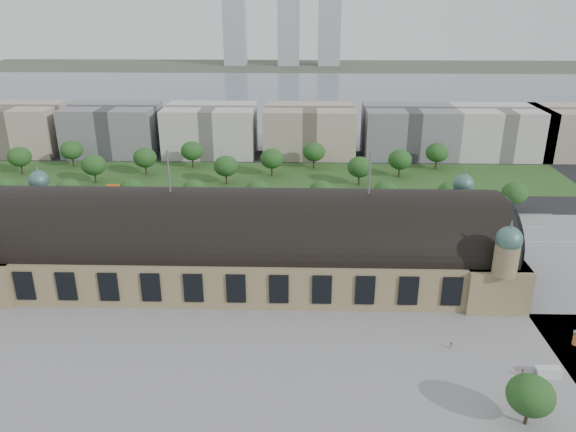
{
  "coord_description": "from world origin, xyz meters",
  "views": [
    {
      "loc": [
        16.71,
        -146.33,
        77.22
      ],
      "look_at": [
        12.49,
        11.45,
        14.0
      ],
      "focal_mm": 35.0,
      "sensor_mm": 36.0,
      "label": 1
    }
  ],
  "objects_px": {
    "petrol_station": "(127,190)",
    "parked_car_0": "(67,239)",
    "van_south": "(547,372)",
    "pedestrian_0": "(451,346)",
    "parked_car_1": "(100,241)",
    "bus_mid": "(311,233)",
    "parked_car_3": "(103,237)",
    "traffic_car_3": "(178,212)",
    "traffic_car_2": "(103,226)",
    "bus_west": "(261,232)",
    "bus_east": "(314,234)",
    "parked_car_2": "(38,240)",
    "traffic_car_6": "(510,228)",
    "advertising_column": "(576,338)",
    "parked_car_4": "(180,237)",
    "parked_car_5": "(105,240)",
    "parked_car_6": "(197,241)",
    "pedestrian_1": "(522,373)",
    "traffic_car_1": "(48,214)"
  },
  "relations": [
    {
      "from": "petrol_station",
      "to": "parked_car_0",
      "type": "bearing_deg",
      "value": -99.71
    },
    {
      "from": "van_south",
      "to": "pedestrian_0",
      "type": "xyz_separation_m",
      "value": [
        -18.04,
        9.75,
        -0.29
      ]
    },
    {
      "from": "parked_car_1",
      "to": "bus_mid",
      "type": "relative_size",
      "value": 0.42
    },
    {
      "from": "parked_car_3",
      "to": "traffic_car_3",
      "type": "bearing_deg",
      "value": 100.23
    },
    {
      "from": "traffic_car_2",
      "to": "bus_west",
      "type": "distance_m",
      "value": 56.53
    },
    {
      "from": "bus_west",
      "to": "bus_mid",
      "type": "relative_size",
      "value": 1.12
    },
    {
      "from": "van_south",
      "to": "bus_east",
      "type": "bearing_deg",
      "value": 123.38
    },
    {
      "from": "parked_car_0",
      "to": "parked_car_2",
      "type": "relative_size",
      "value": 0.81
    },
    {
      "from": "traffic_car_6",
      "to": "parked_car_0",
      "type": "distance_m",
      "value": 151.02
    },
    {
      "from": "traffic_car_2",
      "to": "parked_car_0",
      "type": "bearing_deg",
      "value": -34.99
    },
    {
      "from": "parked_car_3",
      "to": "advertising_column",
      "type": "bearing_deg",
      "value": 27.9
    },
    {
      "from": "parked_car_4",
      "to": "parked_car_5",
      "type": "xyz_separation_m",
      "value": [
        -24.3,
        -3.66,
        0.09
      ]
    },
    {
      "from": "parked_car_2",
      "to": "parked_car_0",
      "type": "bearing_deg",
      "value": 68.17
    },
    {
      "from": "traffic_car_3",
      "to": "parked_car_5",
      "type": "height_order",
      "value": "traffic_car_3"
    },
    {
      "from": "pedestrian_0",
      "to": "parked_car_6",
      "type": "bearing_deg",
      "value": 122.17
    },
    {
      "from": "traffic_car_3",
      "to": "advertising_column",
      "type": "distance_m",
      "value": 137.47
    },
    {
      "from": "pedestrian_1",
      "to": "pedestrian_0",
      "type": "bearing_deg",
      "value": 88.3
    },
    {
      "from": "parked_car_4",
      "to": "traffic_car_6",
      "type": "bearing_deg",
      "value": 70.31
    },
    {
      "from": "parked_car_3",
      "to": "bus_mid",
      "type": "height_order",
      "value": "bus_mid"
    },
    {
      "from": "parked_car_0",
      "to": "bus_mid",
      "type": "xyz_separation_m",
      "value": [
        81.18,
        5.08,
        0.89
      ]
    },
    {
      "from": "traffic_car_2",
      "to": "parked_car_6",
      "type": "bearing_deg",
      "value": 71.18
    },
    {
      "from": "traffic_car_3",
      "to": "bus_east",
      "type": "height_order",
      "value": "bus_east"
    },
    {
      "from": "parked_car_0",
      "to": "bus_west",
      "type": "xyz_separation_m",
      "value": [
        64.33,
        5.08,
        1.07
      ]
    },
    {
      "from": "parked_car_1",
      "to": "advertising_column",
      "type": "bearing_deg",
      "value": 42.72
    },
    {
      "from": "parked_car_3",
      "to": "parked_car_6",
      "type": "bearing_deg",
      "value": 46.75
    },
    {
      "from": "parked_car_3",
      "to": "parked_car_4",
      "type": "bearing_deg",
      "value": 52.81
    },
    {
      "from": "parked_car_0",
      "to": "bus_mid",
      "type": "height_order",
      "value": "bus_mid"
    },
    {
      "from": "traffic_car_3",
      "to": "parked_car_1",
      "type": "xyz_separation_m",
      "value": [
        -20.25,
        -26.61,
        -0.1
      ]
    },
    {
      "from": "bus_mid",
      "to": "bus_east",
      "type": "bearing_deg",
      "value": -94.3
    },
    {
      "from": "traffic_car_3",
      "to": "parked_car_0",
      "type": "bearing_deg",
      "value": 127.88
    },
    {
      "from": "parked_car_6",
      "to": "pedestrian_0",
      "type": "height_order",
      "value": "pedestrian_0"
    },
    {
      "from": "traffic_car_6",
      "to": "parked_car_5",
      "type": "bearing_deg",
      "value": -89.76
    },
    {
      "from": "traffic_car_6",
      "to": "parked_car_6",
      "type": "relative_size",
      "value": 1.11
    },
    {
      "from": "traffic_car_3",
      "to": "van_south",
      "type": "height_order",
      "value": "van_south"
    },
    {
      "from": "parked_car_5",
      "to": "parked_car_4",
      "type": "bearing_deg",
      "value": 64.54
    },
    {
      "from": "petrol_station",
      "to": "bus_mid",
      "type": "relative_size",
      "value": 1.28
    },
    {
      "from": "parked_car_5",
      "to": "bus_west",
      "type": "height_order",
      "value": "bus_west"
    },
    {
      "from": "parked_car_0",
      "to": "parked_car_2",
      "type": "distance_m",
      "value": 9.4
    },
    {
      "from": "traffic_car_1",
      "to": "parked_car_6",
      "type": "distance_m",
      "value": 63.43
    },
    {
      "from": "parked_car_1",
      "to": "traffic_car_6",
      "type": "bearing_deg",
      "value": 71.04
    },
    {
      "from": "bus_west",
      "to": "bus_mid",
      "type": "distance_m",
      "value": 16.85
    },
    {
      "from": "petrol_station",
      "to": "parked_car_1",
      "type": "distance_m",
      "value": 44.51
    },
    {
      "from": "traffic_car_3",
      "to": "traffic_car_6",
      "type": "distance_m",
      "value": 119.57
    },
    {
      "from": "petrol_station",
      "to": "bus_east",
      "type": "height_order",
      "value": "petrol_station"
    },
    {
      "from": "traffic_car_1",
      "to": "pedestrian_0",
      "type": "bearing_deg",
      "value": -127.41
    },
    {
      "from": "parked_car_4",
      "to": "van_south",
      "type": "distance_m",
      "value": 117.48
    },
    {
      "from": "pedestrian_1",
      "to": "traffic_car_1",
      "type": "bearing_deg",
      "value": 93.59
    },
    {
      "from": "parked_car_1",
      "to": "pedestrian_1",
      "type": "relative_size",
      "value": 2.47
    },
    {
      "from": "parked_car_2",
      "to": "parked_car_4",
      "type": "relative_size",
      "value": 1.23
    },
    {
      "from": "parked_car_5",
      "to": "bus_east",
      "type": "distance_m",
      "value": 69.83
    }
  ]
}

